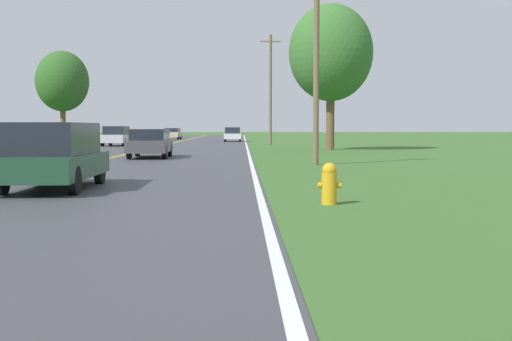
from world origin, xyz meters
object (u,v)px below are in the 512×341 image
(tree_left_verge, at_px, (62,81))
(fire_hydrant, at_px, (329,183))
(car_dark_grey_suv_mid_far, at_px, (150,142))
(tree_right_cluster, at_px, (331,53))
(car_champagne_hatchback_horizon, at_px, (173,133))
(car_dark_green_van_approaching, at_px, (55,154))
(car_white_hatchback_distant, at_px, (233,134))
(car_silver_sedan_receding, at_px, (117,136))

(tree_left_verge, bearing_deg, fire_hydrant, -68.94)
(car_dark_grey_suv_mid_far, bearing_deg, fire_hydrant, 16.46)
(tree_right_cluster, bearing_deg, car_dark_grey_suv_mid_far, -134.49)
(car_champagne_hatchback_horizon, bearing_deg, tree_left_verge, 159.63)
(car_dark_green_van_approaching, xyz_separation_m, car_dark_grey_suv_mid_far, (0.06, 16.61, -0.09))
(fire_hydrant, distance_m, car_champagne_hatchback_horizon, 69.85)
(tree_left_verge, xyz_separation_m, car_white_hatchback_distant, (16.20, 6.92, -5.11))
(car_white_hatchback_distant, bearing_deg, fire_hydrant, 2.71)
(fire_hydrant, relative_size, tree_left_verge, 0.10)
(tree_left_verge, height_order, car_dark_grey_suv_mid_far, tree_left_verge)
(car_dark_green_van_approaching, bearing_deg, car_white_hatchback_distant, 174.91)
(car_white_hatchback_distant, height_order, car_champagne_hatchback_horizon, car_white_hatchback_distant)
(car_dark_grey_suv_mid_far, bearing_deg, car_silver_sedan_receding, -165.93)
(tree_right_cluster, bearing_deg, tree_left_verge, 141.82)
(tree_right_cluster, distance_m, car_silver_sedan_receding, 19.80)
(car_dark_green_van_approaching, height_order, car_white_hatchback_distant, car_dark_green_van_approaching)
(tree_left_verge, xyz_separation_m, car_silver_sedan_receding, (6.83, -8.84, -5.10))
(fire_hydrant, distance_m, car_dark_green_van_approaching, 7.36)
(fire_hydrant, xyz_separation_m, car_dark_grey_suv_mid_far, (-6.46, 19.99, 0.37))
(tree_left_verge, bearing_deg, car_champagne_hatchback_horizon, 67.10)
(tree_left_verge, height_order, car_silver_sedan_receding, tree_left_verge)
(fire_hydrant, relative_size, car_dark_green_van_approaching, 0.18)
(car_dark_grey_suv_mid_far, bearing_deg, car_white_hatchback_distant, 172.69)
(fire_hydrant, distance_m, car_silver_sedan_receding, 42.16)
(fire_hydrant, bearing_deg, tree_right_cluster, 82.10)
(fire_hydrant, height_order, car_white_hatchback_distant, car_white_hatchback_distant)
(tree_left_verge, relative_size, car_white_hatchback_distant, 2.40)
(tree_right_cluster, distance_m, car_dark_grey_suv_mid_far, 16.40)
(car_silver_sedan_receding, distance_m, car_white_hatchback_distant, 18.34)
(fire_hydrant, bearing_deg, car_dark_grey_suv_mid_far, 107.91)
(car_dark_grey_suv_mid_far, distance_m, car_silver_sedan_receding, 21.16)
(car_silver_sedan_receding, xyz_separation_m, car_champagne_hatchback_horizon, (1.54, 28.66, -0.05))
(car_dark_green_van_approaching, height_order, car_silver_sedan_receding, car_dark_green_van_approaching)
(fire_hydrant, relative_size, car_white_hatchback_distant, 0.23)
(tree_left_verge, height_order, car_white_hatchback_distant, tree_left_verge)
(tree_left_verge, height_order, car_champagne_hatchback_horizon, tree_left_verge)
(fire_hydrant, bearing_deg, car_dark_green_van_approaching, 152.62)
(fire_hydrant, xyz_separation_m, car_silver_sedan_receding, (-12.13, 40.38, 0.40))
(car_silver_sedan_receding, height_order, car_white_hatchback_distant, car_silver_sedan_receding)
(car_champagne_hatchback_horizon, bearing_deg, car_dark_green_van_approaching, -173.92)
(tree_right_cluster, relative_size, car_silver_sedan_receding, 2.18)
(tree_left_verge, distance_m, car_dark_green_van_approaching, 47.77)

